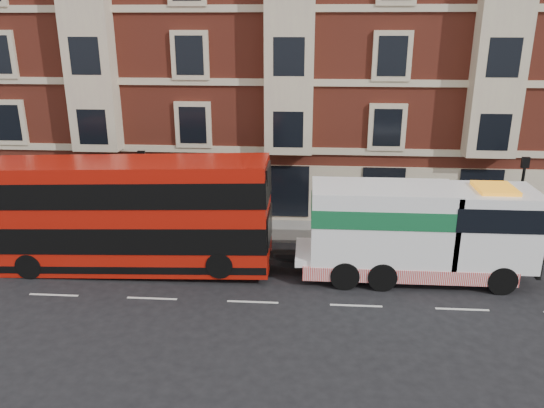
# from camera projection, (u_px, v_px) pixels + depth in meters

# --- Properties ---
(ground) EXTENTS (120.00, 120.00, 0.00)m
(ground) POSITION_uv_depth(u_px,v_px,m) (253.00, 302.00, 20.64)
(ground) COLOR black
(ground) RESTS_ON ground
(sidewalk) EXTENTS (90.00, 3.00, 0.15)m
(sidewalk) POSITION_uv_depth(u_px,v_px,m) (268.00, 230.00, 27.70)
(sidewalk) COLOR slate
(sidewalk) RESTS_ON ground
(victorian_terrace) EXTENTS (45.00, 12.00, 20.40)m
(victorian_terrace) POSITION_uv_depth(u_px,v_px,m) (286.00, 28.00, 31.54)
(victorian_terrace) COLOR maroon
(victorian_terrace) RESTS_ON ground
(lamp_post_west) EXTENTS (0.35, 0.15, 4.35)m
(lamp_post_west) POSITION_uv_depth(u_px,v_px,m) (144.00, 187.00, 26.04)
(lamp_post_west) COLOR black
(lamp_post_west) RESTS_ON sidewalk
(lamp_post_east) EXTENTS (0.35, 0.15, 4.35)m
(lamp_post_east) POSITION_uv_depth(u_px,v_px,m) (520.00, 195.00, 24.83)
(lamp_post_east) COLOR black
(lamp_post_east) RESTS_ON sidewalk
(double_decker_bus) EXTENTS (12.06, 2.77, 4.88)m
(double_decker_bus) POSITION_uv_depth(u_px,v_px,m) (129.00, 213.00, 22.67)
(double_decker_bus) COLOR #B5150A
(double_decker_bus) RESTS_ON ground
(tow_truck) EXTENTS (9.66, 2.85, 4.02)m
(tow_truck) POSITION_uv_depth(u_px,v_px,m) (414.00, 231.00, 22.00)
(tow_truck) COLOR white
(tow_truck) RESTS_ON ground
(pedestrian) EXTENTS (0.79, 0.65, 1.85)m
(pedestrian) POSITION_uv_depth(u_px,v_px,m) (114.00, 212.00, 27.39)
(pedestrian) COLOR black
(pedestrian) RESTS_ON sidewalk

